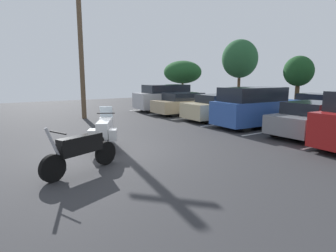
# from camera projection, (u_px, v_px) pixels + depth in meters

# --- Properties ---
(ground) EXTENTS (44.00, 44.00, 0.10)m
(ground) POSITION_uv_depth(u_px,v_px,m) (103.00, 154.00, 9.32)
(ground) COLOR #2D2D30
(motorcycle_touring) EXTENTS (2.03, 1.29, 1.42)m
(motorcycle_touring) POSITION_uv_depth(u_px,v_px,m) (104.00, 131.00, 9.57)
(motorcycle_touring) COLOR black
(motorcycle_touring) RESTS_ON ground
(motorcycle_second) EXTENTS (1.02, 2.20, 1.32)m
(motorcycle_second) POSITION_uv_depth(u_px,v_px,m) (80.00, 151.00, 7.28)
(motorcycle_second) COLOR black
(motorcycle_second) RESTS_ON ground
(parking_stripes) EXTENTS (19.03, 4.71, 0.01)m
(parking_stripes) POSITION_uv_depth(u_px,v_px,m) (254.00, 126.00, 14.31)
(parking_stripes) COLOR silver
(parking_stripes) RESTS_ON ground
(car_silver) EXTENTS (2.24, 4.87, 1.88)m
(car_silver) POSITION_uv_depth(u_px,v_px,m) (167.00, 98.00, 20.84)
(car_silver) COLOR #B7B7BC
(car_silver) RESTS_ON ground
(car_tan) EXTENTS (1.79, 4.73, 1.42)m
(car_tan) POSITION_uv_depth(u_px,v_px,m) (187.00, 104.00, 18.72)
(car_tan) COLOR tan
(car_tan) RESTS_ON ground
(car_champagne) EXTENTS (2.08, 4.94, 1.46)m
(car_champagne) POSITION_uv_depth(u_px,v_px,m) (223.00, 107.00, 16.35)
(car_champagne) COLOR #C1B289
(car_champagne) RESTS_ON ground
(car_blue) EXTENTS (2.05, 4.53, 1.95)m
(car_blue) POSITION_uv_depth(u_px,v_px,m) (255.00, 107.00, 13.97)
(car_blue) COLOR #2D519E
(car_blue) RESTS_ON ground
(car_grey) EXTENTS (1.91, 4.40, 1.43)m
(car_grey) POSITION_uv_depth(u_px,v_px,m) (313.00, 119.00, 11.86)
(car_grey) COLOR slate
(car_grey) RESTS_ON ground
(car_far_navy) EXTENTS (2.07, 4.41, 1.44)m
(car_far_navy) POSITION_uv_depth(u_px,v_px,m) (318.00, 105.00, 17.55)
(car_far_navy) COLOR navy
(car_far_navy) RESTS_ON ground
(utility_pole) EXTENTS (1.41, 1.30, 7.51)m
(utility_pole) POSITION_uv_depth(u_px,v_px,m) (81.00, 51.00, 16.32)
(utility_pole) COLOR brown
(utility_pole) RESTS_ON ground
(tree_center_right) EXTENTS (2.44, 2.44, 4.18)m
(tree_center_right) POSITION_uv_depth(u_px,v_px,m) (299.00, 71.00, 23.78)
(tree_center_right) COLOR #4C3823
(tree_center_right) RESTS_ON ground
(tree_center_left) EXTENTS (3.68, 3.68, 6.25)m
(tree_center_left) POSITION_uv_depth(u_px,v_px,m) (240.00, 59.00, 29.46)
(tree_center_left) COLOR #4C3823
(tree_center_left) RESTS_ON ground
(tree_left) EXTENTS (4.54, 4.54, 4.35)m
(tree_left) POSITION_uv_depth(u_px,v_px,m) (183.00, 72.00, 34.24)
(tree_left) COLOR #4C3823
(tree_left) RESTS_ON ground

